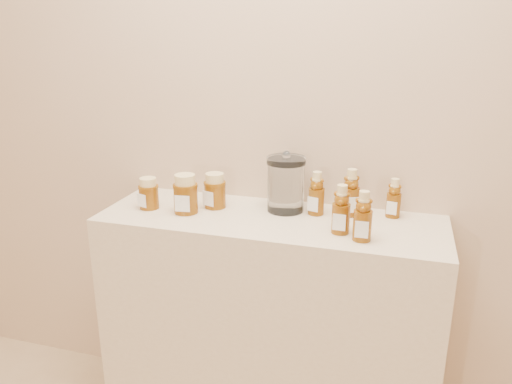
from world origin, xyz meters
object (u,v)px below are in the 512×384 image
(honey_jar_left, at_px, (149,193))
(bear_bottle_back_left, at_px, (317,190))
(display_table, at_px, (269,330))
(bear_bottle_front_left, at_px, (341,206))
(glass_canister, at_px, (286,182))

(honey_jar_left, bearing_deg, bear_bottle_back_left, 29.57)
(display_table, height_order, honey_jar_left, honey_jar_left)
(display_table, xyz_separation_m, honey_jar_left, (-0.45, -0.03, 0.51))
(bear_bottle_front_left, bearing_deg, honey_jar_left, 179.45)
(bear_bottle_back_left, bearing_deg, honey_jar_left, -154.66)
(bear_bottle_back_left, bearing_deg, bear_bottle_front_left, -40.13)
(display_table, xyz_separation_m, glass_canister, (0.03, 0.09, 0.56))
(display_table, height_order, bear_bottle_back_left, bear_bottle_back_left)
(glass_canister, bearing_deg, bear_bottle_front_left, -35.31)
(display_table, relative_size, honey_jar_left, 10.44)
(display_table, distance_m, bear_bottle_back_left, 0.56)
(display_table, bearing_deg, glass_canister, 69.43)
(honey_jar_left, bearing_deg, glass_canister, 32.62)
(display_table, bearing_deg, honey_jar_left, -176.35)
(bear_bottle_front_left, height_order, glass_canister, glass_canister)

